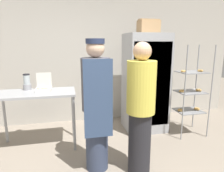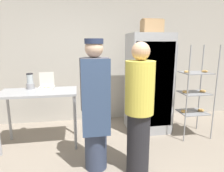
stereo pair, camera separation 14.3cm
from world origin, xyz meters
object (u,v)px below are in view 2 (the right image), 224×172
at_px(baking_rack, 194,93).
at_px(person_baker, 95,105).
at_px(refrigerator, 148,83).
at_px(donut_box, 46,87).
at_px(blender_pitcher, 30,82).
at_px(person_customer, 139,110).
at_px(cardboard_storage_box, 152,26).

distance_m(baking_rack, person_baker, 1.97).
relative_size(refrigerator, donut_box, 6.60).
bearing_deg(blender_pitcher, donut_box, -26.17).
distance_m(baking_rack, person_customer, 1.58).
bearing_deg(baking_rack, donut_box, 176.27).
height_order(baking_rack, person_customer, person_customer).
xyz_separation_m(donut_box, person_baker, (0.73, -0.87, -0.07)).
bearing_deg(person_baker, person_customer, -19.69).
height_order(baking_rack, donut_box, baking_rack).
height_order(blender_pitcher, person_customer, person_customer).
bearing_deg(person_baker, baking_rack, 20.99).
bearing_deg(donut_box, person_customer, -40.18).
bearing_deg(cardboard_storage_box, refrigerator, -125.16).
bearing_deg(blender_pitcher, person_baker, -45.17).
bearing_deg(person_baker, blender_pitcher, 134.83).
xyz_separation_m(cardboard_storage_box, person_baker, (-1.17, -1.19, -1.08)).
distance_m(baking_rack, donut_box, 2.57).
xyz_separation_m(baking_rack, donut_box, (-2.56, 0.17, 0.16)).
xyz_separation_m(refrigerator, blender_pitcher, (-2.11, -0.09, 0.11)).
xyz_separation_m(blender_pitcher, person_baker, (1.00, -1.01, -0.14)).
height_order(refrigerator, person_customer, refrigerator).
bearing_deg(person_baker, refrigerator, 44.72).
relative_size(cardboard_storage_box, person_customer, 0.22).
bearing_deg(person_customer, baking_rack, 34.43).
height_order(blender_pitcher, cardboard_storage_box, cardboard_storage_box).
xyz_separation_m(donut_box, person_customer, (1.26, -1.06, -0.11)).
relative_size(baking_rack, blender_pitcher, 6.21).
relative_size(blender_pitcher, person_baker, 0.15).
bearing_deg(person_customer, person_baker, 160.31).
bearing_deg(donut_box, blender_pitcher, 153.83).
xyz_separation_m(refrigerator, cardboard_storage_box, (0.06, 0.09, 1.05)).
height_order(blender_pitcher, person_baker, person_baker).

